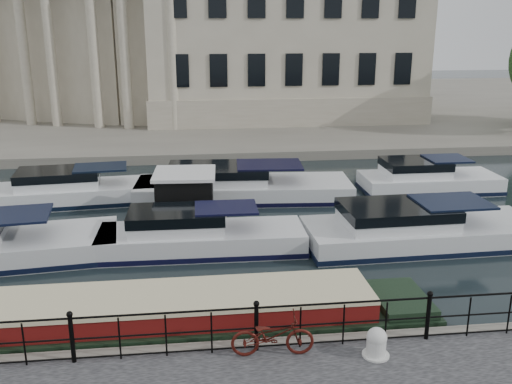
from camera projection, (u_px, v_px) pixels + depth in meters
ground_plane at (246, 322)px, 15.17m from camera, size 160.00×160.00×0.00m
far_bank at (203, 107)px, 52.21m from camera, size 120.00×42.00×0.55m
railing at (256, 324)px, 12.69m from camera, size 24.14×0.14×1.22m
civic_building at (190, 31)px, 46.09m from camera, size 53.55×31.84×16.85m
bicycle at (272, 335)px, 12.54m from camera, size 1.87×0.74×0.97m
mooring_bollard at (376, 343)px, 12.55m from camera, size 0.61×0.61×0.68m
narrowboat at (105, 329)px, 14.10m from camera, size 16.72×2.30×1.61m
harbour_hut at (186, 201)px, 22.32m from camera, size 3.37×2.86×2.20m
cabin_cruisers at (222, 213)px, 22.67m from camera, size 26.34×9.95×1.99m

